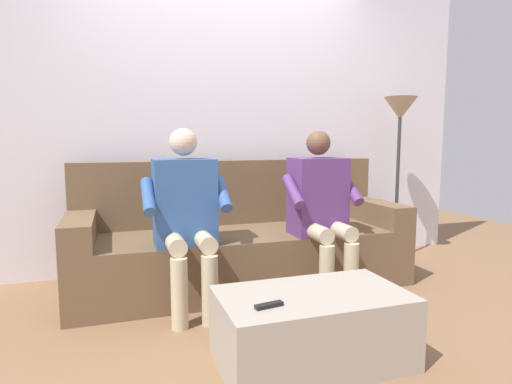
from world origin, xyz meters
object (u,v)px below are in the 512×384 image
object	(u,v)px
person_left_seated	(321,204)
remote_black	(269,305)
person_right_seated	(186,210)
floor_lamp	(400,123)
couch	(241,243)
coffee_table	(312,328)

from	to	relation	value
person_left_seated	remote_black	bearing A→B (deg)	52.67
person_right_seated	floor_lamp	xyz separation A→B (m)	(-1.99, -0.55, 0.59)
remote_black	couch	bearing A→B (deg)	69.34
person_left_seated	remote_black	world-z (taller)	person_left_seated
floor_lamp	person_right_seated	bearing A→B (deg)	15.39
couch	remote_black	size ratio (longest dim) A/B	18.43
person_left_seated	person_right_seated	distance (m)	0.95
couch	person_left_seated	distance (m)	0.70
remote_black	coffee_table	bearing A→B (deg)	11.48
couch	remote_black	distance (m)	1.39
couch	remote_black	bearing A→B (deg)	78.99
remote_black	person_left_seated	bearing A→B (deg)	43.02
person_right_seated	floor_lamp	bearing A→B (deg)	-164.61
coffee_table	floor_lamp	xyz separation A→B (m)	(-1.51, -1.41, 1.07)
coffee_table	floor_lamp	world-z (taller)	floor_lamp
couch	person_right_seated	xyz separation A→B (m)	(0.48, 0.40, 0.34)
person_left_seated	person_right_seated	bearing A→B (deg)	0.38
coffee_table	remote_black	distance (m)	0.34
coffee_table	couch	bearing A→B (deg)	-90.00
couch	coffee_table	size ratio (longest dim) A/B	2.67
coffee_table	remote_black	world-z (taller)	remote_black
floor_lamp	person_left_seated	bearing A→B (deg)	27.57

